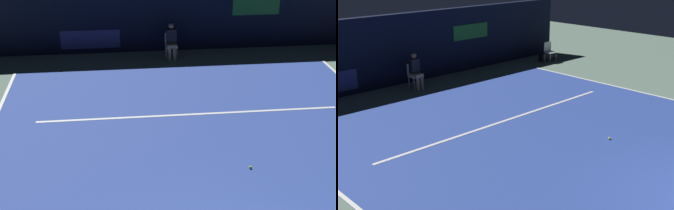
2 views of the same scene
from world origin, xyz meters
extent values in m
plane|color=slate|center=(0.00, 4.81, 0.00)|extent=(33.18, 33.18, 0.00)
cube|color=#2D479E|center=(0.00, 4.81, 0.01)|extent=(10.98, 11.63, 0.01)
cube|color=white|center=(0.00, 6.85, 0.01)|extent=(8.57, 0.10, 0.01)
cube|color=black|center=(0.00, 12.58, 1.30)|extent=(16.67, 0.30, 2.60)
cube|color=navy|center=(-2.92, 12.42, 0.55)|extent=(2.20, 0.04, 0.70)
cube|color=#1E6B2D|center=(3.33, 12.42, 1.60)|extent=(1.80, 0.04, 0.60)
cube|color=white|center=(0.02, 11.58, 0.46)|extent=(0.44, 0.40, 0.04)
cube|color=white|center=(0.02, 11.78, 0.69)|extent=(0.42, 0.03, 0.42)
cylinder|color=#B2B2B7|center=(-0.16, 11.41, 0.23)|extent=(0.03, 0.03, 0.46)
cylinder|color=#B2B2B7|center=(0.21, 11.41, 0.23)|extent=(0.03, 0.03, 0.46)
cylinder|color=#B2B2B7|center=(-0.17, 11.75, 0.23)|extent=(0.03, 0.03, 0.46)
cylinder|color=#B2B2B7|center=(0.21, 11.75, 0.23)|extent=(0.03, 0.03, 0.46)
cube|color=tan|center=(0.02, 11.50, 0.50)|extent=(0.32, 0.40, 0.14)
cylinder|color=tan|center=(-0.07, 11.32, 0.23)|extent=(0.11, 0.11, 0.46)
cylinder|color=tan|center=(0.11, 11.32, 0.23)|extent=(0.11, 0.11, 0.46)
cube|color=black|center=(0.02, 11.62, 0.83)|extent=(0.34, 0.22, 0.52)
sphere|color=#8C6647|center=(0.02, 11.62, 1.21)|extent=(0.20, 0.20, 0.20)
cylinder|color=#141933|center=(0.02, 11.62, 1.30)|extent=(0.19, 0.19, 0.04)
sphere|color=#CCE033|center=(0.97, 3.91, 0.05)|extent=(0.07, 0.07, 0.07)
camera|label=1|loc=(-2.03, -5.72, 6.34)|focal=53.69mm
camera|label=2|loc=(-8.77, -2.31, 4.70)|focal=49.26mm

